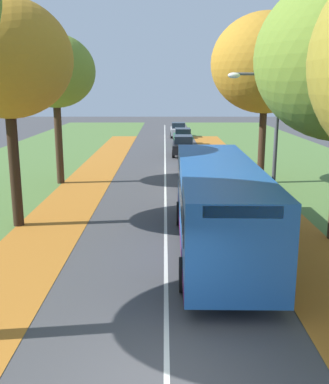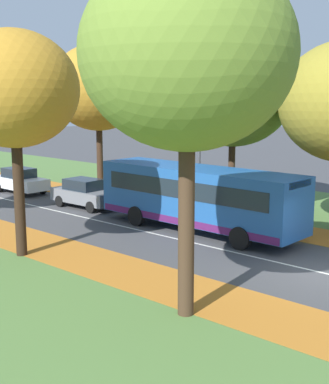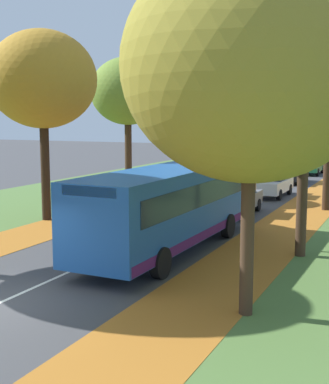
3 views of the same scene
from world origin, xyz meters
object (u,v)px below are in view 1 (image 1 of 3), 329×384
Objects in this scene: tree_left_mid at (54,72)px; tree_right_mid at (265,64)px; car_white_following at (192,160)px; car_green_fourth_in_line at (182,137)px; car_grey_lead at (197,180)px; bus at (217,202)px; streetlamp_right at (266,136)px; car_black_third_in_line at (182,146)px; car_silver_trailing at (177,130)px; tree_left_near at (5,59)px.

tree_left_mid is 11.65m from tree_right_mid.
car_white_following is 13.99m from car_green_fourth_in_line.
car_green_fourth_in_line is (-0.12, 13.99, 0.00)m from car_white_following.
car_grey_lead is (-3.87, -3.10, -5.92)m from tree_right_mid.
bus is (-3.81, -11.17, -5.03)m from tree_right_mid.
car_white_following is (0.10, 14.76, -0.89)m from bus.
streetlamp_right is 20.67m from car_black_third_in_line.
car_silver_trailing is at bearing 91.54° from car_green_fourth_in_line.
car_black_third_in_line is at bearing -91.96° from car_green_fourth_in_line.
tree_left_near is 2.06× the size of car_white_following.
tree_left_mid reaches higher than car_white_following.
car_silver_trailing is (-0.32, 21.49, 0.00)m from car_white_following.
streetlamp_right is (9.61, -1.09, -2.72)m from tree_left_near.
car_black_third_in_line is 1.01× the size of car_green_fourth_in_line.
tree_left_near is 14.19m from tree_right_mid.
car_black_third_in_line and car_green_fourth_in_line have the same top height.
tree_right_mid is 2.24× the size of car_white_following.
bus reaches higher than car_silver_trailing.
car_white_following is at bearing 98.04° from streetlamp_right.
tree_right_mid is 18.94m from car_green_fourth_in_line.
car_grey_lead is (-1.99, 6.32, -2.92)m from streetlamp_right.
tree_right_mid is at bearing 35.93° from tree_left_near.
tree_left_mid is at bearing -179.73° from tree_right_mid.
car_black_third_in_line is at bearing 92.71° from car_white_following.
tree_right_mid is at bearing 71.15° from bus.
car_green_fourth_in_line is at bearing 102.32° from tree_right_mid.
car_green_fourth_in_line is (7.65, 25.90, -5.65)m from tree_left_near.
tree_left_mid is 9.98m from car_grey_lead.
bus is at bearing -54.83° from tree_left_mid.
tree_left_mid is 14.42m from car_black_third_in_line.
car_black_third_in_line is 6.66m from car_green_fourth_in_line.
streetlamp_right is at bearing -43.79° from tree_left_mid.
car_black_third_in_line is (-4.07, 10.92, -5.92)m from tree_right_mid.
bus is at bearing -89.35° from car_black_third_in_line.
car_green_fourth_in_line is (-3.84, 17.58, -5.92)m from tree_right_mid.
tree_left_mid reaches higher than car_silver_trailing.
tree_left_mid is 1.39× the size of streetlamp_right.
tree_right_mid reaches higher than car_silver_trailing.
tree_right_mid reaches higher than car_grey_lead.
tree_left_mid reaches higher than car_grey_lead.
tree_right_mid is 10.06m from streetlamp_right.
car_black_third_in_line is (-2.18, 20.34, -2.92)m from streetlamp_right.
streetlamp_right is at bearing -101.29° from tree_right_mid.
tree_left_near is 9.47m from bus.
car_grey_lead is (7.61, 5.22, -5.65)m from tree_left_near.
bus is (7.67, -2.84, -4.76)m from tree_left_near.
car_black_third_in_line is at bearing 110.41° from tree_right_mid.
car_silver_trailing is (-0.17, 28.18, 0.00)m from car_grey_lead.
car_white_following is at bearing 88.68° from car_grey_lead.
streetlamp_right reaches higher than car_black_third_in_line.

